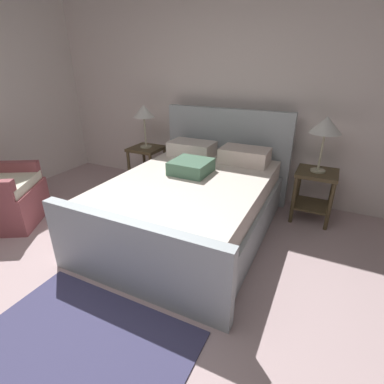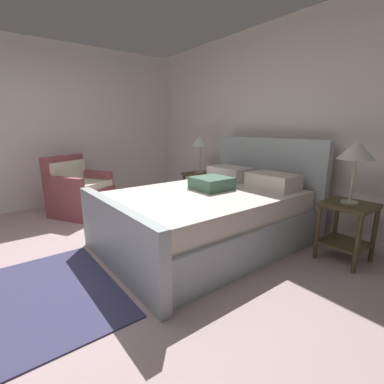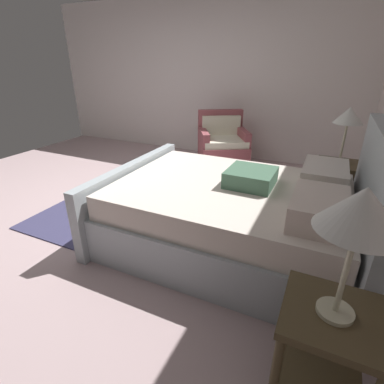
{
  "view_description": "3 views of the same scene",
  "coord_description": "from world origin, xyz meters",
  "px_view_note": "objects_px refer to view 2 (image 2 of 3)",
  "views": [
    {
      "loc": [
        1.37,
        -0.83,
        1.71
      ],
      "look_at": [
        0.29,
        1.35,
        0.62
      ],
      "focal_mm": 26.99,
      "sensor_mm": 36.0,
      "label": 1
    },
    {
      "loc": [
        2.42,
        -0.28,
        1.33
      ],
      "look_at": [
        0.21,
        1.4,
        0.67
      ],
      "focal_mm": 25.92,
      "sensor_mm": 36.0,
      "label": 2
    },
    {
      "loc": [
        2.42,
        2.37,
        1.62
      ],
      "look_at": [
        0.28,
        1.35,
        0.55
      ],
      "focal_mm": 27.35,
      "sensor_mm": 36.0,
      "label": 3
    }
  ],
  "objects_px": {
    "nightstand_right": "(347,222)",
    "nightstand_left": "(200,185)",
    "table_lamp_right": "(357,152)",
    "table_lamp_left": "(200,142)",
    "bed": "(210,214)",
    "armchair": "(79,192)"
  },
  "relations": [
    {
      "from": "nightstand_left",
      "to": "table_lamp_left",
      "type": "height_order",
      "value": "table_lamp_left"
    },
    {
      "from": "bed",
      "to": "table_lamp_left",
      "type": "relative_size",
      "value": 3.77
    },
    {
      "from": "nightstand_right",
      "to": "table_lamp_right",
      "type": "height_order",
      "value": "table_lamp_right"
    },
    {
      "from": "nightstand_left",
      "to": "table_lamp_left",
      "type": "distance_m",
      "value": 0.69
    },
    {
      "from": "bed",
      "to": "nightstand_right",
      "type": "bearing_deg",
      "value": 34.87
    },
    {
      "from": "nightstand_right",
      "to": "table_lamp_right",
      "type": "xyz_separation_m",
      "value": [
        0.0,
        0.0,
        0.7
      ]
    },
    {
      "from": "nightstand_right",
      "to": "table_lamp_left",
      "type": "bearing_deg",
      "value": -179.61
    },
    {
      "from": "nightstand_right",
      "to": "nightstand_left",
      "type": "distance_m",
      "value": 2.31
    },
    {
      "from": "table_lamp_left",
      "to": "armchair",
      "type": "bearing_deg",
      "value": -118.04
    },
    {
      "from": "table_lamp_right",
      "to": "table_lamp_left",
      "type": "bearing_deg",
      "value": -179.61
    },
    {
      "from": "bed",
      "to": "armchair",
      "type": "relative_size",
      "value": 2.24
    },
    {
      "from": "bed",
      "to": "nightstand_right",
      "type": "xyz_separation_m",
      "value": [
        1.15,
        0.8,
        0.06
      ]
    },
    {
      "from": "bed",
      "to": "table_lamp_left",
      "type": "bearing_deg",
      "value": 145.61
    },
    {
      "from": "table_lamp_left",
      "to": "bed",
      "type": "bearing_deg",
      "value": -34.39
    },
    {
      "from": "bed",
      "to": "table_lamp_right",
      "type": "xyz_separation_m",
      "value": [
        1.15,
        0.8,
        0.76
      ]
    },
    {
      "from": "nightstand_right",
      "to": "nightstand_left",
      "type": "relative_size",
      "value": 1.0
    },
    {
      "from": "nightstand_left",
      "to": "table_lamp_right",
      "type": "bearing_deg",
      "value": 0.39
    },
    {
      "from": "bed",
      "to": "nightstand_right",
      "type": "height_order",
      "value": "bed"
    },
    {
      "from": "nightstand_left",
      "to": "table_lamp_left",
      "type": "relative_size",
      "value": 1.01
    },
    {
      "from": "bed",
      "to": "nightstand_left",
      "type": "relative_size",
      "value": 3.72
    },
    {
      "from": "bed",
      "to": "table_lamp_left",
      "type": "height_order",
      "value": "table_lamp_left"
    },
    {
      "from": "table_lamp_right",
      "to": "nightstand_left",
      "type": "distance_m",
      "value": 2.41
    }
  ]
}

